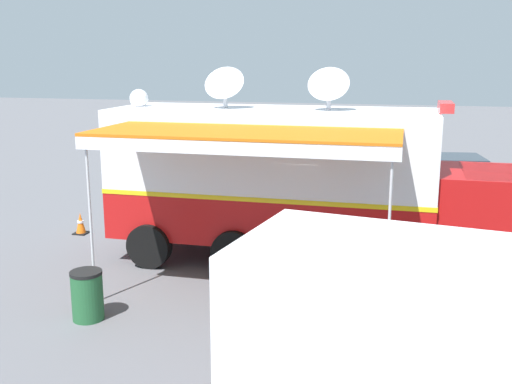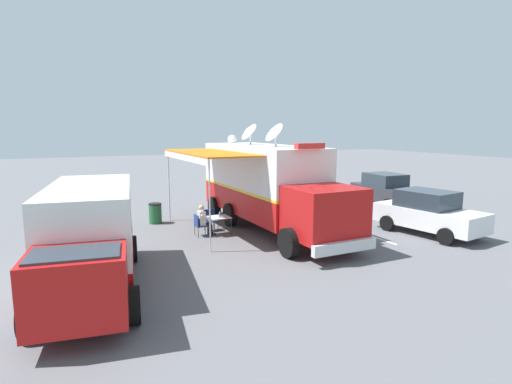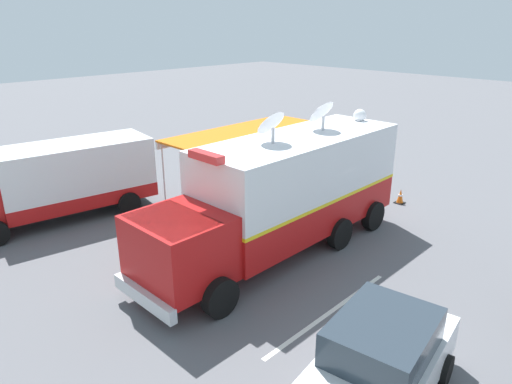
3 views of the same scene
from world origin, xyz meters
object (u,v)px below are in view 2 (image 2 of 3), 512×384
at_px(water_bottle, 220,215).
at_px(command_truck, 269,184).
at_px(trash_bin, 155,213).
at_px(folding_table, 219,218).
at_px(seated_responder, 204,220).
at_px(support_truck, 90,237).
at_px(traffic_cone, 230,199).
at_px(car_behind_truck, 386,190).
at_px(folding_chair_at_table, 199,223).
at_px(car_far_corner, 428,212).
at_px(folding_chair_beside_table, 210,218).

bearing_deg(water_bottle, command_truck, -178.60).
bearing_deg(trash_bin, folding_table, 121.26).
relative_size(seated_responder, support_truck, 0.18).
bearing_deg(trash_bin, command_truck, 142.04).
xyz_separation_m(folding_table, water_bottle, (0.02, 0.13, 0.16)).
bearing_deg(traffic_cone, car_behind_truck, 151.69).
xyz_separation_m(traffic_cone, car_behind_truck, (-7.61, 4.10, 0.60)).
bearing_deg(trash_bin, folding_chair_at_table, 109.90).
bearing_deg(support_truck, folding_chair_at_table, -137.56).
bearing_deg(traffic_cone, car_far_corner, 116.09).
height_order(folding_chair_beside_table, car_far_corner, car_far_corner).
xyz_separation_m(folding_table, car_far_corner, (-7.63, 3.53, 0.21)).
bearing_deg(support_truck, car_far_corner, -178.98).
bearing_deg(water_bottle, support_truck, 35.97).
relative_size(command_truck, car_far_corner, 2.15).
relative_size(water_bottle, seated_responder, 0.18).
bearing_deg(folding_chair_beside_table, traffic_cone, -119.79).
relative_size(folding_table, trash_bin, 0.89).
xyz_separation_m(water_bottle, support_truck, (5.00, 3.63, 0.55)).
height_order(water_bottle, car_far_corner, car_far_corner).
distance_m(command_truck, seated_responder, 3.09).
relative_size(seated_responder, trash_bin, 1.37).
xyz_separation_m(seated_responder, trash_bin, (1.27, -3.00, -0.20)).
height_order(water_bottle, support_truck, support_truck).
distance_m(folding_table, car_behind_truck, 10.72).
height_order(command_truck, folding_chair_at_table, command_truck).
height_order(water_bottle, car_behind_truck, car_behind_truck).
bearing_deg(car_behind_truck, folding_table, 10.67).
height_order(command_truck, seated_responder, command_truck).
relative_size(folding_chair_at_table, car_behind_truck, 0.20).
xyz_separation_m(folding_chair_at_table, support_truck, (4.22, 3.86, 0.87)).
bearing_deg(water_bottle, folding_table, -100.47).
distance_m(water_bottle, seated_responder, 0.66).
bearing_deg(folding_chair_beside_table, seated_responder, 54.21).
relative_size(car_behind_truck, car_far_corner, 0.98).
bearing_deg(trash_bin, seated_responder, 113.03).
bearing_deg(command_truck, car_behind_truck, -166.14).
relative_size(folding_chair_beside_table, car_far_corner, 0.20).
height_order(folding_chair_beside_table, car_behind_truck, car_behind_truck).
distance_m(seated_responder, traffic_cone, 6.95).
xyz_separation_m(car_behind_truck, car_far_corner, (2.90, 5.52, 0.00)).
bearing_deg(command_truck, folding_chair_at_table, -3.45).
relative_size(support_truck, car_far_corner, 1.59).
height_order(folding_chair_beside_table, support_truck, support_truck).
distance_m(trash_bin, car_behind_truck, 12.48).
height_order(command_truck, folding_table, command_truck).
relative_size(folding_table, car_behind_truck, 0.19).
height_order(folding_chair_at_table, support_truck, support_truck).
height_order(folding_chair_beside_table, trash_bin, trash_bin).
xyz_separation_m(folding_chair_at_table, seated_responder, (-0.19, -0.00, 0.14)).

